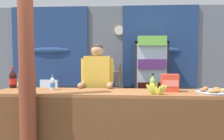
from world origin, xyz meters
The scene contains 15 objects.
ground_plane centered at (0.00, 1.22, 0.00)m, with size 7.95×7.95×0.00m, color #665B51.
back_wall_curtained centered at (-0.03, 3.10, 1.35)m, with size 5.73×0.22×2.60m.
stall_counter centered at (0.15, 0.31, 0.58)m, with size 2.94×0.57×0.94m.
timber_post centered at (-0.75, 0.02, 1.18)m, with size 0.22×0.20×2.46m.
drink_fridge centered at (0.96, 2.58, 1.01)m, with size 0.71×0.75×1.82m.
bottle_shelf_rack centered at (0.05, 2.75, 0.63)m, with size 0.48×0.28×1.21m.
plastic_lawn_chair centered at (-1.35, 2.35, 0.49)m, with size 0.48×0.48×0.86m.
shopkeeper centered at (-0.02, 0.93, 1.00)m, with size 0.51×0.42×1.59m.
soda_bottle_cola centered at (-1.24, 0.64, 1.07)m, with size 0.10×0.10×0.31m.
soda_bottle_iced_tea centered at (-1.08, 0.54, 1.04)m, with size 0.08×0.08×0.23m.
soda_bottle_lime_soda centered at (0.79, 0.46, 1.05)m, with size 0.08×0.08×0.24m.
soda_bottle_water centered at (-0.60, 0.50, 1.04)m, with size 0.07×0.07×0.22m.
snack_box_crackers centered at (1.01, 0.44, 1.06)m, with size 0.22×0.11×0.23m.
pastry_tray centered at (1.55, 0.38, 0.96)m, with size 0.45×0.45×0.07m.
banana_bunch centered at (0.81, 0.21, 1.01)m, with size 0.29×0.07×0.16m.
Camera 1 is at (0.46, -2.67, 1.44)m, focal length 37.46 mm.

